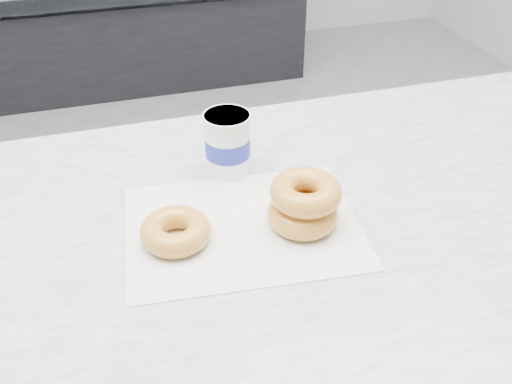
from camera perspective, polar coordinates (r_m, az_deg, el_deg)
The scene contains 5 objects.
ground at distance 1.88m, azimuth -11.63°, elevation -15.14°, with size 5.00×5.00×0.00m, color gray.
wax_paper at distance 0.84m, azimuth -1.28°, elevation -3.45°, with size 0.34×0.26×0.00m, color silver.
donut_single at distance 0.81m, azimuth -8.05°, elevation -3.88°, with size 0.10×0.10×0.04m, color gold.
donut_stack at distance 0.83m, azimuth 4.83°, elevation -1.13°, with size 0.13×0.13×0.07m.
coffee_cup at distance 0.94m, azimuth -2.86°, elevation 4.92°, with size 0.08×0.08×0.11m.
Camera 1 is at (0.02, -1.21, 1.43)m, focal length 40.00 mm.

